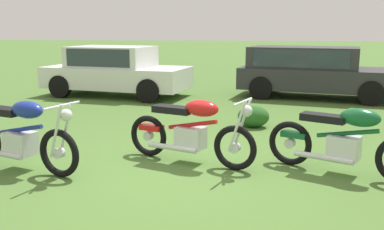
{
  "coord_description": "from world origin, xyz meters",
  "views": [
    {
      "loc": [
        0.91,
        -5.85,
        1.97
      ],
      "look_at": [
        0.04,
        1.02,
        0.56
      ],
      "focal_mm": 40.51,
      "sensor_mm": 36.0,
      "label": 1
    }
  ],
  "objects_px": {
    "car_white": "(115,68)",
    "shrub_low": "(253,116)",
    "motorcycle_green": "(345,141)",
    "car_charcoal": "(310,68)",
    "motorcycle_red": "(191,131)",
    "motorcycle_blue": "(20,135)"
  },
  "relations": [
    {
      "from": "car_white",
      "to": "shrub_low",
      "type": "relative_size",
      "value": 6.99
    },
    {
      "from": "motorcycle_green",
      "to": "car_charcoal",
      "type": "distance_m",
      "value": 6.77
    },
    {
      "from": "motorcycle_red",
      "to": "car_white",
      "type": "bearing_deg",
      "value": 137.51
    },
    {
      "from": "motorcycle_blue",
      "to": "car_charcoal",
      "type": "relative_size",
      "value": 0.45
    },
    {
      "from": "motorcycle_green",
      "to": "car_white",
      "type": "distance_m",
      "value": 8.17
    },
    {
      "from": "motorcycle_green",
      "to": "car_charcoal",
      "type": "xyz_separation_m",
      "value": [
        0.46,
        6.74,
        0.36
      ]
    },
    {
      "from": "car_white",
      "to": "car_charcoal",
      "type": "bearing_deg",
      "value": 15.06
    },
    {
      "from": "motorcycle_red",
      "to": "car_white",
      "type": "distance_m",
      "value": 6.8
    },
    {
      "from": "motorcycle_blue",
      "to": "shrub_low",
      "type": "bearing_deg",
      "value": 62.69
    },
    {
      "from": "motorcycle_red",
      "to": "shrub_low",
      "type": "bearing_deg",
      "value": 90.34
    },
    {
      "from": "shrub_low",
      "to": "motorcycle_blue",
      "type": "bearing_deg",
      "value": -136.63
    },
    {
      "from": "motorcycle_green",
      "to": "shrub_low",
      "type": "relative_size",
      "value": 3.08
    },
    {
      "from": "motorcycle_blue",
      "to": "car_white",
      "type": "relative_size",
      "value": 0.46
    },
    {
      "from": "shrub_low",
      "to": "motorcycle_red",
      "type": "bearing_deg",
      "value": -110.87
    },
    {
      "from": "motorcycle_blue",
      "to": "car_white",
      "type": "height_order",
      "value": "car_white"
    },
    {
      "from": "motorcycle_blue",
      "to": "motorcycle_green",
      "type": "distance_m",
      "value": 4.45
    },
    {
      "from": "motorcycle_red",
      "to": "shrub_low",
      "type": "relative_size",
      "value": 3.15
    },
    {
      "from": "motorcycle_blue",
      "to": "motorcycle_red",
      "type": "relative_size",
      "value": 1.02
    },
    {
      "from": "motorcycle_blue",
      "to": "motorcycle_green",
      "type": "xyz_separation_m",
      "value": [
        4.43,
        0.34,
        -0.02
      ]
    },
    {
      "from": "motorcycle_blue",
      "to": "car_charcoal",
      "type": "xyz_separation_m",
      "value": [
        4.89,
        7.08,
        0.34
      ]
    },
    {
      "from": "motorcycle_red",
      "to": "car_charcoal",
      "type": "xyz_separation_m",
      "value": [
        2.58,
        6.48,
        0.35
      ]
    },
    {
      "from": "motorcycle_blue",
      "to": "car_white",
      "type": "xyz_separation_m",
      "value": [
        -0.69,
        6.69,
        0.3
      ]
    }
  ]
}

